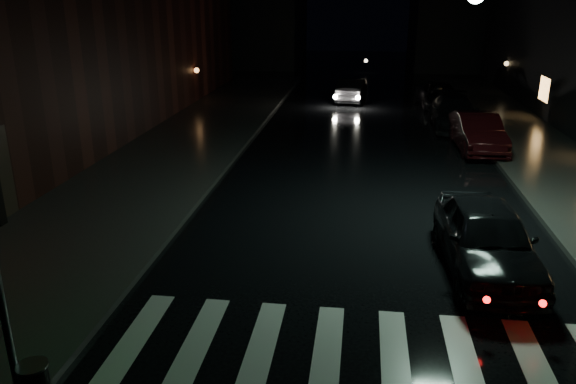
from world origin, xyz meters
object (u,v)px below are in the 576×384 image
at_px(parked_car_b, 477,132).
at_px(parked_car_d, 439,95).
at_px(parked_car_a, 486,238).
at_px(oncoming_car, 352,90).
at_px(parked_car_c, 454,113).

xyz_separation_m(parked_car_b, parked_car_d, (-0.36, 9.80, -0.09)).
bearing_deg(parked_car_a, parked_car_d, 83.70).
bearing_deg(parked_car_b, oncoming_car, 114.23).
xyz_separation_m(parked_car_a, parked_car_b, (1.80, 11.11, -0.05)).
xyz_separation_m(parked_car_a, parked_car_d, (1.44, 20.92, -0.13)).
bearing_deg(parked_car_b, parked_car_d, 90.11).
height_order(parked_car_b, oncoming_car, parked_car_b).
xyz_separation_m(parked_car_a, parked_car_c, (1.47, 15.39, -0.06)).
xyz_separation_m(parked_car_d, oncoming_car, (-5.05, 1.18, 0.02)).
height_order(parked_car_c, oncoming_car, parked_car_c).
distance_m(parked_car_c, parked_car_d, 5.53).
bearing_deg(oncoming_car, parked_car_c, 132.84).
xyz_separation_m(parked_car_b, oncoming_car, (-5.41, 10.98, -0.06)).
height_order(parked_car_a, parked_car_d, parked_car_a).
distance_m(parked_car_a, parked_car_c, 15.46).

